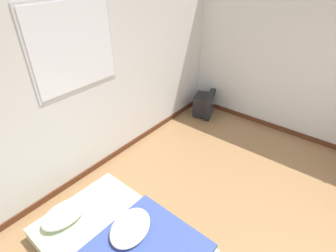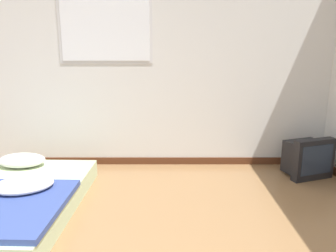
# 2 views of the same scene
# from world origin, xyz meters

# --- Properties ---
(wall_back) EXTENTS (7.97, 0.08, 2.60)m
(wall_back) POSITION_xyz_m (0.00, 2.92, 1.29)
(wall_back) COLOR silver
(wall_back) RESTS_ON ground_plane
(mattress_bed) EXTENTS (1.23, 1.80, 0.34)m
(mattress_bed) POSITION_xyz_m (-0.68, 1.62, 0.13)
(mattress_bed) COLOR beige
(mattress_bed) RESTS_ON ground_plane
(crt_tv) EXTENTS (0.56, 0.49, 0.48)m
(crt_tv) POSITION_xyz_m (2.41, 2.48, 0.23)
(crt_tv) COLOR black
(crt_tv) RESTS_ON ground_plane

